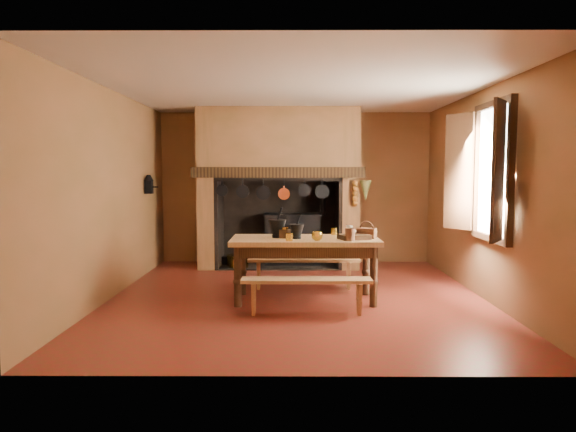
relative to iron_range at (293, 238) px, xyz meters
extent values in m
plane|color=maroon|center=(0.04, -2.45, -0.48)|extent=(5.50, 5.50, 0.00)
plane|color=silver|center=(0.04, -2.45, 2.32)|extent=(5.50, 5.50, 0.00)
cube|color=#975F3C|center=(0.04, 0.30, 0.92)|extent=(5.00, 0.02, 2.80)
cube|color=#975F3C|center=(-2.46, -2.45, 0.92)|extent=(0.02, 5.50, 2.80)
cube|color=#975F3C|center=(2.54, -2.45, 0.92)|extent=(0.02, 5.50, 2.80)
cube|color=#975F3C|center=(0.04, -5.20, 0.92)|extent=(5.00, 0.02, 2.80)
cube|color=#975F3C|center=(-1.51, -0.15, 0.92)|extent=(0.30, 0.90, 2.80)
cube|color=#975F3C|center=(0.99, -0.15, 0.92)|extent=(0.30, 0.90, 2.80)
cube|color=#975F3C|center=(-0.26, -0.15, 1.72)|extent=(2.20, 0.90, 1.20)
cube|color=black|center=(-0.26, -0.55, 1.21)|extent=(2.95, 0.22, 0.18)
cube|color=black|center=(-0.26, 0.27, 0.32)|extent=(2.20, 0.06, 1.60)
cube|color=black|center=(-0.26, -0.15, -0.47)|extent=(2.20, 0.90, 0.02)
cube|color=black|center=(-0.01, 0.00, -0.03)|extent=(1.00, 0.50, 0.90)
cube|color=black|center=(-0.01, -0.02, 0.44)|extent=(1.04, 0.54, 0.04)
cube|color=black|center=(-0.01, -0.26, 0.07)|extent=(0.35, 0.02, 0.45)
cylinder|color=black|center=(0.54, 0.00, 0.77)|extent=(0.10, 0.10, 0.70)
cylinder|color=gold|center=(-0.16, -0.28, 0.07)|extent=(0.03, 0.03, 0.03)
cylinder|color=gold|center=(0.14, -0.28, 0.07)|extent=(0.03, 0.03, 0.03)
cylinder|color=gold|center=(-1.01, -0.15, -0.38)|extent=(0.40, 0.40, 0.20)
cylinder|color=gold|center=(-0.96, -0.40, -0.39)|extent=(0.34, 0.34, 0.18)
cube|color=black|center=(-1.21, -0.05, -0.40)|extent=(0.18, 0.18, 0.16)
cone|color=#626931|center=(1.22, -0.66, 0.90)|extent=(0.20, 0.20, 0.35)
cube|color=white|center=(2.52, -2.85, 1.22)|extent=(0.02, 1.00, 1.60)
cube|color=#361F11|center=(2.49, -2.85, 2.06)|extent=(0.08, 1.16, 0.08)
cube|color=#361F11|center=(2.49, -2.85, 0.38)|extent=(0.08, 1.16, 0.08)
cube|color=#361F11|center=(2.29, -3.53, 1.22)|extent=(0.29, 0.39, 1.60)
cube|color=#361F11|center=(2.29, -2.17, 1.22)|extent=(0.29, 0.39, 1.60)
cube|color=black|center=(-2.38, -0.90, 0.97)|extent=(0.12, 0.12, 0.22)
cone|color=black|center=(-2.38, -0.90, 1.12)|extent=(0.16, 0.16, 0.10)
cylinder|color=black|center=(-2.29, -0.90, 0.97)|extent=(0.12, 0.02, 0.02)
cube|color=tan|center=(0.14, -2.66, 0.32)|extent=(1.92, 0.85, 0.06)
cube|color=#361F11|center=(0.14, -2.66, 0.21)|extent=(1.79, 0.73, 0.15)
cylinder|color=#361F11|center=(-0.71, -2.98, -0.10)|extent=(0.10, 0.10, 0.77)
cylinder|color=#361F11|center=(1.00, -2.98, -0.10)|extent=(0.10, 0.10, 0.77)
cylinder|color=#361F11|center=(-0.71, -2.34, -0.10)|extent=(0.10, 0.10, 0.77)
cylinder|color=#361F11|center=(1.00, -2.34, -0.10)|extent=(0.10, 0.10, 0.77)
cube|color=tan|center=(0.14, -3.34, -0.07)|extent=(1.54, 0.27, 0.04)
cube|color=tan|center=(0.14, -2.00, -0.05)|extent=(1.61, 0.28, 0.04)
cylinder|color=black|center=(-0.22, -2.63, 0.37)|extent=(0.14, 0.14, 0.04)
cone|color=black|center=(-0.22, -2.63, 0.49)|extent=(0.24, 0.24, 0.20)
cylinder|color=black|center=(-0.19, -2.63, 0.66)|extent=(0.10, 0.05, 0.19)
cylinder|color=black|center=(0.04, -2.74, 0.37)|extent=(0.11, 0.11, 0.03)
cone|color=black|center=(0.04, -2.74, 0.46)|extent=(0.19, 0.19, 0.16)
cylinder|color=black|center=(0.06, -2.74, 0.59)|extent=(0.08, 0.03, 0.15)
cube|color=#361F11|center=(-0.12, -2.67, 0.41)|extent=(0.15, 0.15, 0.11)
cylinder|color=gold|center=(-0.12, -2.67, 0.48)|extent=(0.09, 0.09, 0.03)
cylinder|color=black|center=(-0.07, -2.67, 0.51)|extent=(0.10, 0.05, 0.03)
cylinder|color=gold|center=(-0.06, -2.96, 0.40)|extent=(0.11, 0.11, 0.10)
cylinder|color=gold|center=(0.55, -2.32, 0.40)|extent=(0.11, 0.11, 0.10)
imported|color=beige|center=(0.95, -2.54, 0.39)|extent=(0.38, 0.38, 0.08)
cylinder|color=#532E1E|center=(0.70, -2.93, 0.43)|extent=(0.14, 0.14, 0.16)
cylinder|color=beige|center=(0.73, -2.57, 0.43)|extent=(0.11, 0.11, 0.16)
cube|color=#4E2717|center=(0.95, -2.66, 0.41)|extent=(0.28, 0.24, 0.13)
torus|color=#4E2717|center=(0.95, -2.66, 0.48)|extent=(0.18, 0.08, 0.19)
cube|color=#361F11|center=(0.77, -2.79, 0.38)|extent=(0.43, 0.36, 0.06)
imported|color=gold|center=(0.29, -2.92, 0.40)|extent=(0.14, 0.14, 0.11)
camera|label=1|loc=(-0.04, -9.32, 1.20)|focal=32.00mm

